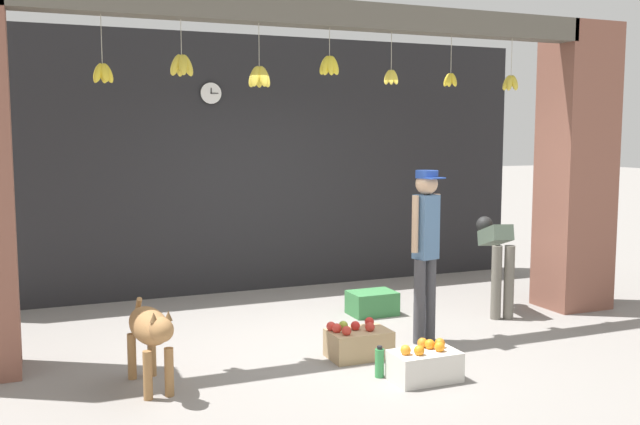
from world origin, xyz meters
The scene contains 12 objects.
ground_plane centered at (0.00, 0.00, 0.00)m, with size 60.00×60.00×0.00m, color gray.
shop_back_wall centered at (0.00, 2.58, 1.60)m, with size 7.51×0.12×3.20m, color #232326.
shop_pillar_right centered at (3.10, 0.30, 1.60)m, with size 0.70×0.60×3.20m, color brown.
storefront_awning centered at (-0.02, 0.12, 3.04)m, with size 5.61×0.30×0.82m.
dog centered at (-1.81, -0.57, 0.47)m, with size 0.33×0.98×0.69m.
shopkeeper centered at (0.81, -0.29, 0.97)m, with size 0.34×0.29×1.65m.
worker_stooping centered at (2.09, 0.35, 0.69)m, with size 0.40×0.78×1.04m.
fruit_crate_oranges centered at (0.26, -1.22, 0.13)m, with size 0.54×0.34×0.32m.
fruit_crate_apples centered at (0.02, -0.47, 0.14)m, with size 0.54×0.36×0.33m.
produce_box_green centered at (0.81, 0.84, 0.13)m, with size 0.50×0.37×0.26m, color #387A42.
water_bottle centered at (-0.04, -1.01, 0.12)m, with size 0.08×0.08×0.26m.
wall_clock centered at (-0.55, 2.50, 2.47)m, with size 0.27×0.03×0.27m.
Camera 1 is at (-2.65, -6.05, 1.99)m, focal length 40.00 mm.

